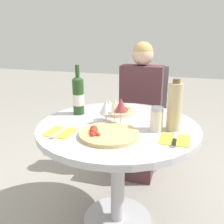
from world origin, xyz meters
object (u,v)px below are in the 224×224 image
tall_carafe (175,107)px  pizza_large (109,134)px  seated_diner (139,117)px  wine_bottle (78,95)px  dining_table (118,145)px  chair_behind_diner (142,119)px

tall_carafe → pizza_large: bearing=-149.5°
seated_diner → pizza_large: (-0.00, -0.89, 0.20)m
pizza_large → tall_carafe: tall_carafe is taller
wine_bottle → dining_table: bearing=-21.9°
dining_table → wine_bottle: wine_bottle is taller
tall_carafe → dining_table: bearing=-178.5°
dining_table → tall_carafe: size_ratio=3.32×
dining_table → pizza_large: (-0.00, -0.18, 0.15)m
dining_table → wine_bottle: (-0.31, 0.13, 0.26)m
chair_behind_diner → wine_bottle: wine_bottle is taller
seated_diner → tall_carafe: size_ratio=3.98×
wine_bottle → tall_carafe: size_ratio=1.13×
chair_behind_diner → wine_bottle: (-0.31, -0.73, 0.39)m
dining_table → seated_diner: seated_diner is taller
dining_table → chair_behind_diner: 0.86m
chair_behind_diner → pizza_large: chair_behind_diner is taller
dining_table → wine_bottle: bearing=158.1°
chair_behind_diner → seated_diner: (-0.00, -0.15, 0.07)m
pizza_large → seated_diner: bearing=89.9°
chair_behind_diner → seated_diner: size_ratio=0.81×
dining_table → wine_bottle: 0.43m
seated_diner → wine_bottle: size_ratio=3.53×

